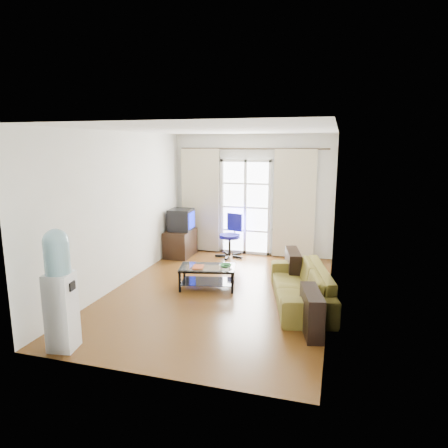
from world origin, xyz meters
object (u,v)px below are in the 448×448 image
Objects in this scene: coffee_table at (207,274)px; sofa at (301,285)px; crt_tv at (180,220)px; water_cooler at (60,288)px; task_chair at (230,244)px; tv_stand at (180,243)px.

sofa is at bearing -7.92° from coffee_table.
crt_tv is 4.32m from water_cooler.
sofa is 2.24× the size of task_chair.
tv_stand is at bearing -149.48° from task_chair.
coffee_table is 2.18m from tv_stand.
sofa is 2.05× the size of coffee_table.
task_chair reaches higher than tv_stand.
crt_tv is at bearing -138.91° from sofa.
coffee_table is at bearing -111.44° from sofa.
crt_tv reaches higher than coffee_table.
tv_stand is 0.53× the size of water_cooler.
crt_tv is at bearing 90.30° from tv_stand.
coffee_table is 2.76m from water_cooler.
water_cooler is at bearing -83.28° from task_chair.
sofa is 1.42× the size of water_cooler.
task_chair is at bearing 12.60° from tv_stand.
sofa is at bearing -35.33° from tv_stand.
tv_stand is 4.33m from water_cooler.
sofa is at bearing -34.37° from task_chair.
crt_tv is (-1.24, 1.81, 0.58)m from coffee_table.
tv_stand reaches higher than coffee_table.
crt_tv is at bearing 83.61° from water_cooler.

